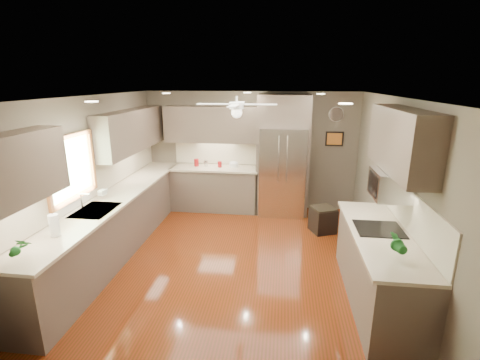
% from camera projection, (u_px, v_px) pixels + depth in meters
% --- Properties ---
extents(floor, '(5.00, 5.00, 0.00)m').
position_uv_depth(floor, '(235.00, 260.00, 5.46)').
color(floor, '#462209').
rests_on(floor, ground).
extents(ceiling, '(5.00, 5.00, 0.00)m').
position_uv_depth(ceiling, '(234.00, 97.00, 4.77)').
color(ceiling, white).
rests_on(ceiling, ground).
extents(wall_back, '(4.50, 0.00, 4.50)m').
position_uv_depth(wall_back, '(250.00, 151.00, 7.50)').
color(wall_back, '#5F5648').
rests_on(wall_back, ground).
extents(wall_front, '(4.50, 0.00, 4.50)m').
position_uv_depth(wall_front, '(190.00, 275.00, 2.73)').
color(wall_front, '#5F5648').
rests_on(wall_front, ground).
extents(wall_left, '(0.00, 5.00, 5.00)m').
position_uv_depth(wall_left, '(91.00, 179.00, 5.38)').
color(wall_left, '#5F5648').
rests_on(wall_left, ground).
extents(wall_right, '(0.00, 5.00, 5.00)m').
position_uv_depth(wall_right, '(394.00, 190.00, 4.85)').
color(wall_right, '#5F5648').
rests_on(wall_right, ground).
extents(canister_a, '(0.12, 0.12, 0.16)m').
position_uv_depth(canister_a, '(196.00, 163.00, 7.44)').
color(canister_a, maroon).
rests_on(canister_a, back_run).
extents(canister_b, '(0.08, 0.08, 0.13)m').
position_uv_depth(canister_b, '(206.00, 163.00, 7.42)').
color(canister_b, silver).
rests_on(canister_b, back_run).
extents(canister_d, '(0.09, 0.09, 0.13)m').
position_uv_depth(canister_d, '(220.00, 164.00, 7.36)').
color(canister_d, maroon).
rests_on(canister_d, back_run).
extents(soap_bottle, '(0.10, 0.10, 0.19)m').
position_uv_depth(soap_bottle, '(103.00, 192.00, 5.44)').
color(soap_bottle, white).
rests_on(soap_bottle, left_run).
extents(potted_plant_left, '(0.18, 0.14, 0.31)m').
position_uv_depth(potted_plant_left, '(17.00, 247.00, 3.51)').
color(potted_plant_left, '#195A1E').
rests_on(potted_plant_left, left_run).
extents(potted_plant_right, '(0.19, 0.17, 0.31)m').
position_uv_depth(potted_plant_right, '(397.00, 243.00, 3.59)').
color(potted_plant_right, '#195A1E').
rests_on(potted_plant_right, right_run).
extents(bowl, '(0.21, 0.21, 0.05)m').
position_uv_depth(bowl, '(234.00, 166.00, 7.36)').
color(bowl, beige).
rests_on(bowl, back_run).
extents(left_run, '(0.65, 4.70, 1.45)m').
position_uv_depth(left_run, '(118.00, 222.00, 5.70)').
color(left_run, brown).
rests_on(left_run, ground).
extents(back_run, '(1.85, 0.65, 1.45)m').
position_uv_depth(back_run, '(215.00, 187.00, 7.51)').
color(back_run, brown).
rests_on(back_run, ground).
extents(uppers, '(4.50, 4.70, 0.95)m').
position_uv_depth(uppers, '(195.00, 134.00, 5.70)').
color(uppers, brown).
rests_on(uppers, wall_left).
extents(window, '(0.05, 1.12, 0.92)m').
position_uv_depth(window, '(71.00, 168.00, 4.82)').
color(window, '#BFF2B2').
rests_on(window, wall_left).
extents(sink, '(0.50, 0.70, 0.32)m').
position_uv_depth(sink, '(96.00, 212.00, 4.96)').
color(sink, silver).
rests_on(sink, left_run).
extents(refrigerator, '(1.06, 0.75, 2.45)m').
position_uv_depth(refrigerator, '(283.00, 158.00, 7.10)').
color(refrigerator, silver).
rests_on(refrigerator, ground).
extents(right_run, '(0.70, 2.20, 1.45)m').
position_uv_depth(right_run, '(378.00, 266.00, 4.33)').
color(right_run, brown).
rests_on(right_run, ground).
extents(microwave, '(0.43, 0.55, 0.34)m').
position_uv_depth(microwave, '(390.00, 185.00, 4.28)').
color(microwave, silver).
rests_on(microwave, wall_right).
extents(ceiling_fan, '(1.18, 1.18, 0.32)m').
position_uv_depth(ceiling_fan, '(237.00, 108.00, 5.10)').
color(ceiling_fan, white).
rests_on(ceiling_fan, ceiling).
extents(recessed_lights, '(2.84, 3.14, 0.01)m').
position_uv_depth(recessed_lights, '(235.00, 96.00, 5.15)').
color(recessed_lights, white).
rests_on(recessed_lights, ceiling).
extents(wall_clock, '(0.30, 0.03, 0.30)m').
position_uv_depth(wall_clock, '(336.00, 114.00, 7.05)').
color(wall_clock, white).
rests_on(wall_clock, wall_back).
extents(framed_print, '(0.36, 0.03, 0.30)m').
position_uv_depth(framed_print, '(334.00, 139.00, 7.18)').
color(framed_print, black).
rests_on(framed_print, wall_back).
extents(stool, '(0.52, 0.52, 0.47)m').
position_uv_depth(stool, '(323.00, 219.00, 6.42)').
color(stool, black).
rests_on(stool, ground).
extents(paper_towel, '(0.11, 0.11, 0.29)m').
position_uv_depth(paper_towel, '(54.00, 225.00, 4.08)').
color(paper_towel, white).
rests_on(paper_towel, left_run).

